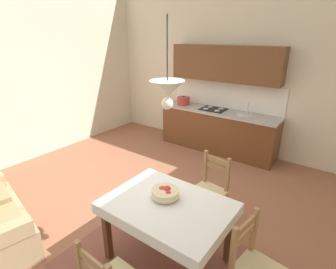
% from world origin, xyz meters
% --- Properties ---
extents(ground_plane, '(6.42, 6.03, 0.10)m').
position_xyz_m(ground_plane, '(0.00, 0.00, -0.05)').
color(ground_plane, '#935B42').
extents(wall_back, '(6.42, 0.12, 3.96)m').
position_xyz_m(wall_back, '(0.00, 2.77, 1.98)').
color(wall_back, beige).
rests_on(wall_back, ground_plane).
extents(wall_left, '(0.12, 6.03, 3.96)m').
position_xyz_m(wall_left, '(-2.97, 0.00, 1.98)').
color(wall_left, beige).
rests_on(wall_left, ground_plane).
extents(area_rug, '(2.10, 1.60, 0.01)m').
position_xyz_m(area_rug, '(0.88, -0.78, 0.00)').
color(area_rug, brown).
rests_on(area_rug, ground_plane).
extents(kitchen_cabinetry, '(2.53, 0.63, 2.20)m').
position_xyz_m(kitchen_cabinetry, '(-0.05, 2.44, 0.86)').
color(kitchen_cabinetry, brown).
rests_on(kitchen_cabinetry, ground_plane).
extents(dining_table, '(1.30, 0.95, 0.75)m').
position_xyz_m(dining_table, '(0.88, -0.68, 0.62)').
color(dining_table, '#56331C').
rests_on(dining_table, ground_plane).
extents(dining_chair_window_side, '(0.48, 0.48, 0.93)m').
position_xyz_m(dining_chair_window_side, '(1.84, -0.66, 0.44)').
color(dining_chair_window_side, '#D1BC89').
rests_on(dining_chair_window_side, ground_plane).
extents(dining_chair_kitchen_side, '(0.47, 0.47, 0.93)m').
position_xyz_m(dining_chair_kitchen_side, '(0.90, 0.23, 0.44)').
color(dining_chair_kitchen_side, '#D1BC89').
rests_on(dining_chair_kitchen_side, ground_plane).
extents(fruit_bowl, '(0.30, 0.30, 0.12)m').
position_xyz_m(fruit_bowl, '(0.80, -0.61, 0.81)').
color(fruit_bowl, beige).
rests_on(fruit_bowl, dining_table).
extents(pendant_lamp, '(0.32, 0.32, 0.80)m').
position_xyz_m(pendant_lamp, '(0.85, -0.65, 1.94)').
color(pendant_lamp, black).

